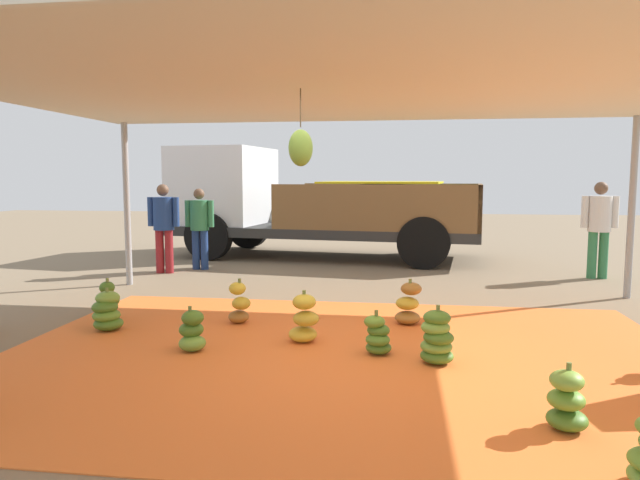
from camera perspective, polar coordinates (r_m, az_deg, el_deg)
The scene contains 16 objects.
ground_plane at distance 8.54m, azimuth 4.22°, elevation -5.45°, with size 40.00×40.00×0.00m, color #7F6B51.
tarp_orange at distance 5.64m, azimuth 2.18°, elevation -11.51°, with size 6.68×4.82×0.01m, color orange.
tent_canopy at distance 5.36m, azimuth 2.17°, elevation 15.34°, with size 8.00×7.00×2.65m.
banana_bunch_0 at distance 6.85m, azimuth 8.80°, elevation -6.42°, with size 0.42×0.42×0.54m.
banana_bunch_2 at distance 4.38m, azimuth 23.35°, elevation -14.62°, with size 0.34×0.34×0.47m.
banana_bunch_4 at distance 5.91m, azimuth -12.63°, elevation -8.90°, with size 0.32×0.34×0.45m.
banana_bunch_5 at distance 7.44m, azimuth -20.27°, elevation -5.82°, with size 0.31×0.32×0.51m.
banana_bunch_7 at distance 6.85m, azimuth -8.06°, elevation -6.38°, with size 0.31×0.30×0.54m.
banana_bunch_8 at distance 5.48m, azimuth 11.56°, elevation -9.61°, with size 0.40×0.40×0.55m.
banana_bunch_9 at distance 6.03m, azimuth -1.58°, elevation -7.99°, with size 0.41×0.40×0.55m.
banana_bunch_10 at distance 6.94m, azimuth -20.45°, elevation -6.76°, with size 0.45×0.44×0.48m.
banana_bunch_11 at distance 5.68m, azimuth 5.74°, elevation -9.50°, with size 0.34×0.32×0.44m.
cargo_truck_main at distance 12.56m, azimuth -1.13°, elevation 3.68°, with size 6.84×3.22×2.40m.
worker_0 at distance 10.72m, azimuth -15.31°, elevation 1.80°, with size 0.59×0.36×1.61m.
worker_1 at distance 10.87m, azimuth 26.06°, elevation 1.59°, with size 0.61×0.37×1.66m.
worker_2 at distance 10.99m, azimuth -11.90°, elevation 1.73°, with size 0.56×0.34×1.53m.
Camera 1 is at (0.53, -5.35, 1.72)m, focal length 32.13 mm.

